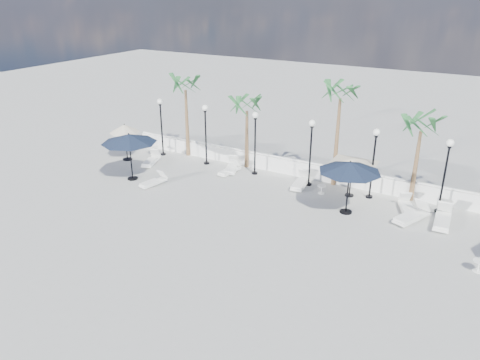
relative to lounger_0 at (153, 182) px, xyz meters
The scene contains 27 objects.
ground 8.00m from the lounger_0, 15.08° to the right, with size 100.00×100.00×0.00m, color #A7A8A2.
balustrade 9.43m from the lounger_0, 35.08° to the left, with size 26.00×0.30×1.01m.
lamppost_0 5.70m from the lounger_0, 122.19° to the left, with size 0.36×0.36×3.84m.
lamppost_1 5.02m from the lounger_0, 80.78° to the left, with size 0.36×0.36×3.84m.
lamppost_2 6.52m from the lounger_0, 46.34° to the left, with size 0.36×0.36×3.84m.
lamppost_3 9.18m from the lounger_0, 29.80° to the left, with size 0.36×0.36×3.84m.
lamppost_4 12.27m from the lounger_0, 21.51° to the left, with size 0.36×0.36×3.84m.
lamppost_5 15.53m from the lounger_0, 16.72° to the left, with size 0.36×0.36×3.84m.
palm_0 6.89m from the lounger_0, 103.80° to the left, with size 2.60×2.60×5.50m.
palm_1 7.08m from the lounger_0, 58.35° to the left, with size 2.60×2.60×4.70m.
palm_2 11.44m from the lounger_0, 30.34° to the left, with size 2.60×2.60×6.10m.
palm_3 14.69m from the lounger_0, 21.55° to the left, with size 2.60×2.60×4.90m.
lounger_0 is the anchor object (origin of this frame).
lounger_1 3.53m from the lounger_0, 131.51° to the left, with size 1.23×2.04×0.73m.
lounger_2 4.68m from the lounger_0, 52.26° to the left, with size 0.72×1.78×0.65m.
lounger_3 4.98m from the lounger_0, 56.25° to the left, with size 1.27×2.04×0.73m.
lounger_4 8.39m from the lounger_0, 28.16° to the left, with size 0.90×2.08×0.75m.
lounger_5 13.83m from the lounger_0, 15.47° to the left, with size 1.25×1.96×0.70m.
lounger_6 15.39m from the lounger_0, 11.42° to the left, with size 0.82×2.19×0.81m.
lounger_7 14.00m from the lounger_0, 11.31° to the left, with size 1.48×2.27×0.81m.
side_table_0 5.32m from the lounger_0, 129.23° to the left, with size 0.59×0.59×0.57m.
side_table_1 9.51m from the lounger_0, 22.72° to the left, with size 0.48×0.48×0.47m.
side_table_2 16.93m from the lounger_0, ahead, with size 0.51×0.51×0.49m.
parasol_navy_left 2.82m from the lounger_0, behind, with size 3.20×3.20×2.82m.
parasol_navy_mid 11.10m from the lounger_0, 10.84° to the left, with size 3.09×3.09×2.77m.
parasol_cream_sq_a 11.18m from the lounger_0, 21.97° to the left, with size 4.72×4.72×2.32m.
parasol_cream_small 5.25m from the lounger_0, 149.56° to the left, with size 1.99×1.99×2.44m.
Camera 1 is at (8.78, -16.89, 10.54)m, focal length 35.00 mm.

